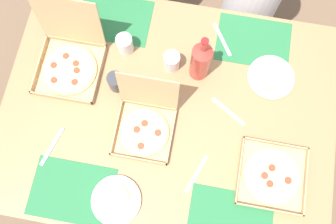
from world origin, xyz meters
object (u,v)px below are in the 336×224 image
at_px(soda_bottle, 201,60).
at_px(plate_near_left, 271,78).
at_px(pizza_box_center, 272,176).
at_px(plate_far_right, 117,200).
at_px(pizza_box_edge_far, 69,59).
at_px(pizza_box_corner_left, 145,124).
at_px(cup_clear_right, 172,62).
at_px(cup_red, 116,82).
at_px(cup_clear_left, 125,44).

bearing_deg(soda_bottle, plate_near_left, 4.48).
xyz_separation_m(pizza_box_center, plate_near_left, (-0.05, 0.46, -0.00)).
bearing_deg(plate_far_right, pizza_box_edge_far, 120.96).
distance_m(pizza_box_center, pizza_box_corner_left, 0.60).
height_order(plate_far_right, cup_clear_right, cup_clear_right).
bearing_deg(pizza_box_center, cup_clear_right, 140.15).
xyz_separation_m(plate_far_right, soda_bottle, (0.25, 0.65, 0.12)).
bearing_deg(cup_clear_right, cup_red, -148.36).
xyz_separation_m(plate_far_right, cup_red, (-0.11, 0.51, 0.04)).
height_order(pizza_box_edge_far, soda_bottle, pizza_box_edge_far).
xyz_separation_m(cup_clear_left, cup_red, (-0.00, -0.19, 0.00)).
xyz_separation_m(cup_clear_right, cup_red, (-0.23, -0.14, -0.00)).
height_order(plate_near_left, cup_clear_left, cup_clear_left).
distance_m(plate_far_right, cup_red, 0.53).
distance_m(pizza_box_corner_left, plate_near_left, 0.63).
distance_m(pizza_box_corner_left, cup_clear_right, 0.32).
xyz_separation_m(pizza_box_center, cup_clear_right, (-0.52, 0.44, 0.04)).
distance_m(pizza_box_edge_far, cup_clear_right, 0.48).
height_order(pizza_box_center, soda_bottle, soda_bottle).
relative_size(plate_near_left, cup_clear_left, 2.20).
bearing_deg(plate_near_left, soda_bottle, -175.52).
bearing_deg(plate_far_right, cup_clear_right, 79.37).
bearing_deg(soda_bottle, pizza_box_center, -47.65).
bearing_deg(plate_near_left, cup_clear_left, 177.69).
xyz_separation_m(pizza_box_corner_left, pizza_box_edge_far, (-0.41, 0.24, 0.00)).
distance_m(pizza_box_edge_far, cup_clear_left, 0.27).
bearing_deg(pizza_box_edge_far, plate_near_left, 5.69).
relative_size(pizza_box_center, cup_red, 2.90).
bearing_deg(pizza_box_corner_left, cup_clear_right, 78.22).
relative_size(pizza_box_edge_far, soda_bottle, 1.04).
height_order(soda_bottle, cup_clear_left, soda_bottle).
relative_size(plate_far_right, soda_bottle, 0.67).
xyz_separation_m(pizza_box_corner_left, plate_far_right, (-0.06, -0.35, -0.04)).
xyz_separation_m(soda_bottle, cup_clear_right, (-0.13, 0.01, -0.08)).
relative_size(pizza_box_corner_left, plate_near_left, 1.32).
distance_m(pizza_box_center, plate_far_right, 0.68).
xyz_separation_m(pizza_box_center, cup_clear_left, (-0.76, 0.49, 0.04)).
relative_size(pizza_box_corner_left, pizza_box_edge_far, 0.87).
xyz_separation_m(pizza_box_corner_left, plate_near_left, (0.54, 0.33, -0.04)).
distance_m(plate_near_left, cup_clear_left, 0.71).
height_order(pizza_box_corner_left, pizza_box_edge_far, pizza_box_edge_far).
distance_m(cup_clear_right, cup_red, 0.28).
bearing_deg(pizza_box_center, plate_far_right, -161.14).
bearing_deg(plate_near_left, pizza_box_center, -83.65).
bearing_deg(pizza_box_center, soda_bottle, 132.35).
height_order(cup_clear_left, cup_red, same).
bearing_deg(cup_red, plate_far_right, -77.80).
height_order(plate_near_left, cup_red, cup_red).
relative_size(pizza_box_center, soda_bottle, 0.91).
relative_size(pizza_box_edge_far, plate_far_right, 1.56).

